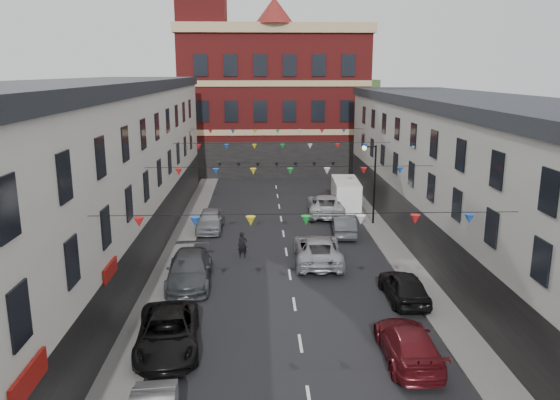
{
  "coord_description": "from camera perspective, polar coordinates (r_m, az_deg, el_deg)",
  "views": [
    {
      "loc": [
        -1.68,
        -24.99,
        11.22
      ],
      "look_at": [
        -0.42,
        7.53,
        3.52
      ],
      "focal_mm": 35.0,
      "sensor_mm": 36.0,
      "label": 1
    }
  ],
  "objects": [
    {
      "name": "ground",
      "position": [
        27.45,
        1.5,
        -10.82
      ],
      "size": [
        160.0,
        160.0,
        0.0
      ],
      "primitive_type": "plane",
      "color": "black",
      "rests_on": "ground"
    },
    {
      "name": "pavement_left",
      "position": [
        29.66,
        -12.35,
        -9.08
      ],
      "size": [
        1.8,
        64.0,
        0.15
      ],
      "primitive_type": "cube",
      "color": "#605E5B",
      "rests_on": "ground"
    },
    {
      "name": "pavement_right",
      "position": [
        30.44,
        14.48,
        -8.62
      ],
      "size": [
        1.8,
        64.0,
        0.15
      ],
      "primitive_type": "cube",
      "color": "#605E5B",
      "rests_on": "ground"
    },
    {
      "name": "terrace_left",
      "position": [
        28.5,
        -22.93,
        0.35
      ],
      "size": [
        8.4,
        56.0,
        10.7
      ],
      "color": "silver",
      "rests_on": "ground"
    },
    {
      "name": "terrace_right",
      "position": [
        29.96,
        24.54,
        -0.19
      ],
      "size": [
        8.4,
        56.0,
        9.7
      ],
      "color": "beige",
      "rests_on": "ground"
    },
    {
      "name": "civic_building",
      "position": [
        63.04,
        -0.71,
        10.5
      ],
      "size": [
        20.6,
        13.3,
        18.5
      ],
      "color": "maroon",
      "rests_on": "ground"
    },
    {
      "name": "clock_tower",
      "position": [
        60.39,
        -8.1,
        16.71
      ],
      "size": [
        5.6,
        5.6,
        30.0
      ],
      "color": "maroon",
      "rests_on": "ground"
    },
    {
      "name": "distant_hill",
      "position": [
        87.24,
        -3.79,
        9.19
      ],
      "size": [
        40.0,
        14.0,
        10.0
      ],
      "primitive_type": "cube",
      "color": "#2A4A22",
      "rests_on": "ground"
    },
    {
      "name": "street_lamp",
      "position": [
        40.52,
        9.54,
        2.72
      ],
      "size": [
        1.1,
        0.36,
        6.0
      ],
      "color": "black",
      "rests_on": "ground"
    },
    {
      "name": "car_left_c",
      "position": [
        23.54,
        -11.65,
        -13.39
      ],
      "size": [
        3.03,
        5.63,
        1.5
      ],
      "primitive_type": "imported",
      "rotation": [
        0.0,
        0.0,
        0.1
      ],
      "color": "black",
      "rests_on": "ground"
    },
    {
      "name": "car_left_d",
      "position": [
        30.02,
        -9.47,
        -7.17
      ],
      "size": [
        2.54,
        5.7,
        1.62
      ],
      "primitive_type": "imported",
      "rotation": [
        0.0,
        0.0,
        0.05
      ],
      "color": "#42464A",
      "rests_on": "ground"
    },
    {
      "name": "car_left_e",
      "position": [
        39.64,
        -7.31,
        -2.08
      ],
      "size": [
        1.86,
        4.55,
        1.54
      ],
      "primitive_type": "imported",
      "rotation": [
        0.0,
        0.0,
        -0.01
      ],
      "color": "gray",
      "rests_on": "ground"
    },
    {
      "name": "car_right_c",
      "position": [
        22.87,
        13.25,
        -14.39
      ],
      "size": [
        2.12,
        5.04,
        1.45
      ],
      "primitive_type": "imported",
      "rotation": [
        0.0,
        0.0,
        3.12
      ],
      "color": "#5E1219",
      "rests_on": "ground"
    },
    {
      "name": "car_right_d",
      "position": [
        28.25,
        12.82,
        -8.78
      ],
      "size": [
        1.91,
        4.47,
        1.51
      ],
      "primitive_type": "imported",
      "rotation": [
        0.0,
        0.0,
        3.17
      ],
      "color": "black",
      "rests_on": "ground"
    },
    {
      "name": "car_right_e",
      "position": [
        38.41,
        6.69,
        -2.66
      ],
      "size": [
        1.84,
        4.42,
        1.42
      ],
      "primitive_type": "imported",
      "rotation": [
        0.0,
        0.0,
        3.06
      ],
      "color": "#424548",
      "rests_on": "ground"
    },
    {
      "name": "car_right_f",
      "position": [
        43.65,
        4.79,
        -0.51
      ],
      "size": [
        3.13,
        6.12,
        1.65
      ],
      "primitive_type": "imported",
      "rotation": [
        0.0,
        0.0,
        3.08
      ],
      "color": "#BABBBF",
      "rests_on": "ground"
    },
    {
      "name": "moving_car",
      "position": [
        32.87,
        3.98,
        -5.16
      ],
      "size": [
        2.91,
        6.0,
        1.64
      ],
      "primitive_type": "imported",
      "rotation": [
        0.0,
        0.0,
        3.11
      ],
      "color": "#A8A9AF",
      "rests_on": "ground"
    },
    {
      "name": "white_van",
      "position": [
        46.27,
        6.88,
        0.67
      ],
      "size": [
        2.28,
        5.37,
        2.34
      ],
      "primitive_type": "cube",
      "rotation": [
        0.0,
        0.0,
        -0.05
      ],
      "color": "white",
      "rests_on": "ground"
    },
    {
      "name": "pedestrian",
      "position": [
        33.66,
        -3.95,
        -4.72
      ],
      "size": [
        0.69,
        0.55,
        1.64
      ],
      "primitive_type": "imported",
      "rotation": [
        0.0,
        0.0,
        0.29
      ],
      "color": "black",
      "rests_on": "ground"
    }
  ]
}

